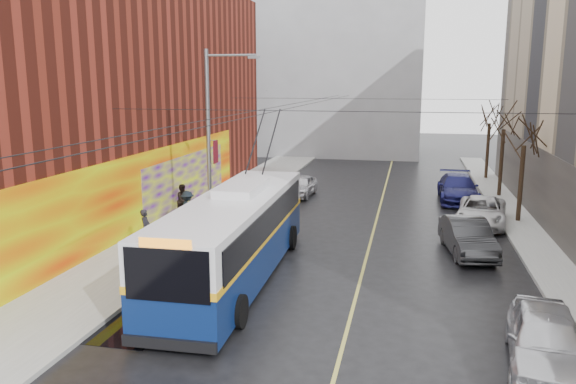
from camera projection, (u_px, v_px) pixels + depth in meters
name	position (u px, v px, depth m)	size (l,w,h in m)	color
ground	(294.00, 336.00, 16.85)	(140.00, 140.00, 0.00)	black
sidewalk_left	(194.00, 223.00, 30.02)	(4.00, 60.00, 0.15)	gray
sidewalk_right	(533.00, 242.00, 26.44)	(2.00, 60.00, 0.15)	gray
lane_line	(375.00, 225.00, 29.95)	(0.12, 50.00, 0.01)	#BFB74C
building_left	(72.00, 91.00, 32.27)	(12.11, 36.00, 14.00)	#5A1C12
building_far	(325.00, 67.00, 59.48)	(20.50, 12.10, 18.00)	gray
streetlight_pole	(212.00, 138.00, 26.79)	(2.65, 0.60, 9.00)	slate
catenary_wires	(304.00, 105.00, 30.33)	(18.00, 60.00, 0.22)	black
tree_near	(525.00, 131.00, 29.33)	(3.20, 3.20, 6.40)	black
tree_mid	(505.00, 117.00, 35.98)	(3.20, 3.20, 6.68)	black
tree_far	(490.00, 113.00, 42.71)	(3.20, 3.20, 6.57)	black
puddle	(128.00, 327.00, 17.44)	(2.38, 2.72, 0.01)	black
pigeons_flying	(287.00, 93.00, 26.07)	(3.56, 4.16, 2.74)	slate
trolleybus	(235.00, 235.00, 21.48)	(3.30, 13.23, 6.23)	#0A1C4C
parked_car_a	(546.00, 340.00, 14.80)	(1.91, 4.75, 1.62)	silver
parked_car_b	(468.00, 237.00, 24.72)	(1.67, 4.78, 1.57)	#2B2C2E
parked_car_c	(481.00, 211.00, 29.77)	(2.43, 5.26, 1.46)	silver
parked_car_d	(458.00, 188.00, 35.68)	(2.35, 5.79, 1.68)	navy
following_car	(301.00, 186.00, 37.33)	(1.64, 4.07, 1.39)	silver
pedestrian_a	(146.00, 229.00, 25.13)	(0.64, 0.42, 1.76)	black
pedestrian_b	(183.00, 200.00, 30.99)	(0.88, 0.69, 1.81)	black
pedestrian_c	(188.00, 209.00, 28.67)	(1.23, 0.70, 1.90)	black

